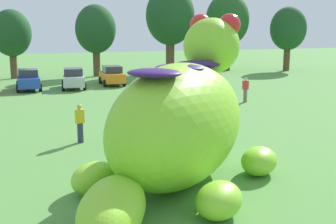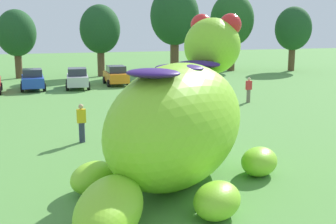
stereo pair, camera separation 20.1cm
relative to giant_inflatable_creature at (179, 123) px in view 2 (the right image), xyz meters
The scene contains 12 objects.
ground_plane 2.14m from the giant_inflatable_creature, 168.57° to the right, with size 160.00×160.00×0.00m, color #568E42.
giant_inflatable_creature is the anchor object (origin of this frame).
car_blue 24.40m from the giant_inflatable_creature, 98.02° to the left, with size 2.03×4.15×1.72m.
car_silver 23.75m from the giant_inflatable_creature, 89.57° to the left, with size 2.32×4.28×1.72m.
car_orange 25.19m from the giant_inflatable_creature, 81.39° to the left, with size 2.11×4.18×1.72m.
tree_centre_left 33.75m from the giant_inflatable_creature, 97.38° to the left, with size 3.88×3.88×6.89m.
tree_centre 32.75m from the giant_inflatable_creature, 83.08° to the left, with size 4.21×4.21×7.47m.
tree_centre_right 35.51m from the giant_inflatable_creature, 69.24° to the left, with size 5.46×5.46×9.70m.
tree_mid_right 38.76m from the giant_inflatable_creature, 59.07° to the left, with size 5.14×5.14×9.13m.
tree_right 40.63m from the giant_inflatable_creature, 48.88° to the left, with size 4.27×4.27×7.57m.
spectator_near_inflatable 16.23m from the giant_inflatable_creature, 51.38° to the left, with size 0.38×0.26×1.71m.
spectator_mid_field 6.61m from the giant_inflatable_creature, 109.41° to the left, with size 0.38×0.26×1.71m.
Camera 2 is at (-4.06, -11.89, 4.89)m, focal length 44.96 mm.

